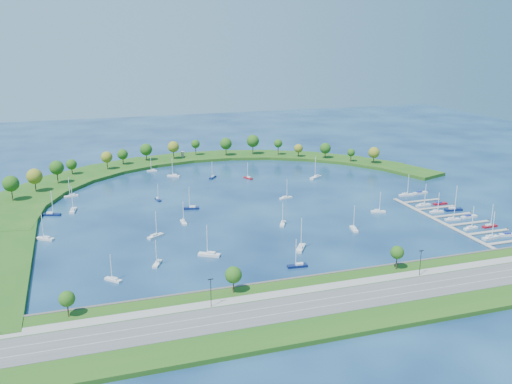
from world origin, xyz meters
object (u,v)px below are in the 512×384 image
object	(u,v)px
docked_boat_9	(440,203)
docked_boat_8	(423,205)
moored_boat_10	(286,197)
docked_boat_3	(490,225)
moored_boat_6	(158,199)
moored_boat_1	(209,254)
moored_boat_19	(45,238)
moored_boat_5	(316,177)
moored_boat_17	(213,177)
docked_boat_0	(491,237)
moored_boat_16	(191,207)
docked_boat_2	(471,227)
dock_system	(452,220)
moored_boat_7	(378,211)
docked_boat_7	(453,209)
moored_boat_2	(283,223)
moored_boat_0	(152,170)
docked_boat_5	(469,217)
moored_boat_14	(248,177)
moored_boat_11	(297,265)
docked_boat_10	(406,194)
moored_boat_18	(301,247)
moored_boat_8	(113,279)
moored_boat_15	(155,235)
moored_boat_4	(157,263)
docked_boat_1	(509,235)
moored_boat_9	(354,228)
moored_boat_20	(52,214)
docked_boat_11	(420,193)
docked_boat_4	(452,219)
harbor_tower	(183,154)
moored_boat_13	(73,210)
moored_boat_3	(183,222)
moored_boat_21	(71,196)

from	to	relation	value
docked_boat_9	docked_boat_8	bearing A→B (deg)	-179.48
moored_boat_10	docked_boat_3	world-z (taller)	docked_boat_3
moored_boat_6	moored_boat_10	xyz separation A→B (m)	(68.26, -19.22, 0.04)
moored_boat_1	moored_boat_19	bearing A→B (deg)	-1.67
moored_boat_5	moored_boat_17	world-z (taller)	moored_boat_5
docked_boat_9	docked_boat_0	bearing A→B (deg)	-101.16
moored_boat_16	docked_boat_9	world-z (taller)	moored_boat_16
docked_boat_2	docked_boat_8	xyz separation A→B (m)	(-0.02, 38.23, 0.04)
dock_system	moored_boat_17	size ratio (longest dim) A/B	7.46
moored_boat_7	moored_boat_19	xyz separation A→B (m)	(-161.74, 11.24, 0.03)
docked_boat_7	docked_boat_9	size ratio (longest dim) A/B	1.72
dock_system	moored_boat_2	xyz separation A→B (m)	(-81.63, 20.46, 0.53)
moored_boat_0	moored_boat_5	bearing A→B (deg)	162.00
docked_boat_5	moored_boat_14	bearing A→B (deg)	123.01
moored_boat_11	moored_boat_6	bearing A→B (deg)	-65.38
moored_boat_5	docked_boat_10	world-z (taller)	moored_boat_5
moored_boat_0	moored_boat_18	xyz separation A→B (m)	(40.42, -160.89, 0.11)
moored_boat_8	docked_boat_7	bearing A→B (deg)	-122.99
moored_boat_15	moored_boat_16	xyz separation A→B (m)	(24.01, 36.51, 0.01)
moored_boat_0	moored_boat_4	xyz separation A→B (m)	(-20.23, -158.15, 0.02)
moored_boat_5	docked_boat_3	size ratio (longest dim) A/B	1.24
docked_boat_1	moored_boat_6	bearing A→B (deg)	152.60
moored_boat_9	docked_boat_5	xyz separation A→B (m)	(63.43, -1.38, -0.25)
moored_boat_20	moored_boat_5	bearing A→B (deg)	30.22
moored_boat_9	docked_boat_3	bearing A→B (deg)	-91.09
docked_boat_11	docked_boat_4	bearing A→B (deg)	-109.50
harbor_tower	docked_boat_1	distance (m)	232.71
moored_boat_13	docked_boat_3	world-z (taller)	moored_boat_13
docked_boat_0	docked_boat_5	world-z (taller)	docked_boat_0
moored_boat_3	docked_boat_10	xyz separation A→B (m)	(129.41, 7.71, 0.04)
moored_boat_7	moored_boat_6	bearing A→B (deg)	167.60
moored_boat_8	moored_boat_14	bearing A→B (deg)	-79.46
dock_system	docked_boat_7	distance (m)	17.30
moored_boat_3	docked_boat_11	world-z (taller)	moored_boat_3
moored_boat_1	moored_boat_8	size ratio (longest dim) A/B	1.29
docked_boat_4	moored_boat_17	bearing A→B (deg)	134.46
moored_boat_16	moored_boat_18	world-z (taller)	moored_boat_18
moored_boat_9	moored_boat_15	world-z (taller)	moored_boat_15
moored_boat_0	moored_boat_2	xyz separation A→B (m)	(44.65, -128.27, 0.03)
moored_boat_19	docked_boat_8	bearing A→B (deg)	-150.00
moored_boat_2	moored_boat_5	bearing A→B (deg)	173.77
harbor_tower	moored_boat_21	distance (m)	109.73
harbor_tower	moored_boat_1	size ratio (longest dim) A/B	0.30
moored_boat_9	moored_boat_11	bearing A→B (deg)	140.57
moored_boat_4	moored_boat_8	distance (m)	20.55
moored_boat_0	moored_boat_18	world-z (taller)	moored_boat_18
dock_system	docked_boat_9	bearing A→B (deg)	66.86
moored_boat_1	docked_boat_0	xyz separation A→B (m)	(124.79, -19.79, -0.02)
moored_boat_8	moored_boat_13	world-z (taller)	moored_boat_13
moored_boat_16	docked_boat_5	bearing A→B (deg)	168.19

